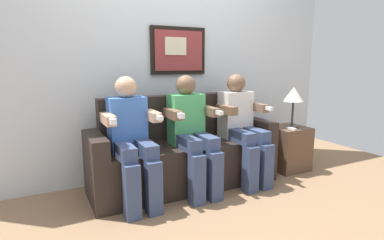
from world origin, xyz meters
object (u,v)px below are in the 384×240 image
Objects in this scene: couch at (184,155)px; person_in_middle at (192,130)px; spare_remote_on_table at (291,128)px; person_on_right at (242,124)px; table_lamp at (294,96)px; person_on_left at (131,136)px; side_table_right at (288,148)px.

person_in_middle reaches higher than couch.
spare_remote_on_table is at bearing -2.20° from person_in_middle.
person_on_right reaches higher than table_lamp.
couch is 1.68× the size of person_on_left.
person_in_middle is at bearing -177.25° from side_table_right.
person_in_middle and person_on_right have the same top height.
person_on_left is at bearing 178.51° from spare_remote_on_table.
person_on_left is 0.58m from person_in_middle.
couch is 1.68× the size of person_in_middle.
person_in_middle is at bearing -179.95° from person_on_right.
person_on_left reaches higher than couch.
couch is 0.34m from person_in_middle.
spare_remote_on_table is (1.21, -0.05, -0.10)m from person_in_middle.
couch is at bearing 175.28° from side_table_right.
person_on_left is (-0.58, -0.17, 0.29)m from couch.
spare_remote_on_table is at bearing -10.01° from couch.
table_lamp is at bearing 41.81° from spare_remote_on_table.
side_table_right is at bearing 4.96° from person_on_right.
couch is at bearing 16.16° from person_on_left.
side_table_right is (1.28, 0.06, -0.36)m from person_in_middle.
couch is at bearing 173.19° from table_lamp.
person_on_right reaches higher than spare_remote_on_table.
table_lamp reaches higher than spare_remote_on_table.
table_lamp is (0.70, 0.01, 0.25)m from person_on_right.
person_on_left reaches higher than side_table_right.
table_lamp is 0.36m from spare_remote_on_table.
person_on_left is 1.89m from side_table_right.
person_on_right is 8.54× the size of spare_remote_on_table.
person_in_middle is 2.22× the size of side_table_right.
person_in_middle is 1.00× the size of person_on_right.
side_table_right is at bearing 1.90° from person_on_left.
person_in_middle is at bearing -179.35° from table_lamp.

